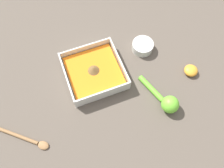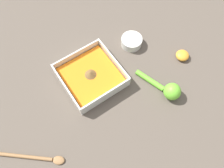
# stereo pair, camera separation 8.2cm
# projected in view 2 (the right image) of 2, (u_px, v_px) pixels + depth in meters

# --- Properties ---
(ground_plane) EXTENTS (4.00, 4.00, 0.00)m
(ground_plane) POSITION_uv_depth(u_px,v_px,m) (99.00, 74.00, 0.87)
(ground_plane) COLOR brown
(square_dish) EXTENTS (0.22, 0.22, 0.06)m
(square_dish) POSITION_uv_depth(u_px,v_px,m) (91.00, 76.00, 0.84)
(square_dish) COLOR silver
(square_dish) RESTS_ON ground_plane
(spice_bowl) EXTENTS (0.09, 0.09, 0.04)m
(spice_bowl) POSITION_uv_depth(u_px,v_px,m) (132.00, 42.00, 0.92)
(spice_bowl) COLOR silver
(spice_bowl) RESTS_ON ground_plane
(lemon_squeezer) EXTENTS (0.18, 0.09, 0.06)m
(lemon_squeezer) POSITION_uv_depth(u_px,v_px,m) (168.00, 90.00, 0.81)
(lemon_squeezer) COLOR #6BC633
(lemon_squeezer) RESTS_ON ground_plane
(lemon_half) EXTENTS (0.05, 0.05, 0.03)m
(lemon_half) POSITION_uv_depth(u_px,v_px,m) (182.00, 55.00, 0.89)
(lemon_half) COLOR orange
(lemon_half) RESTS_ON ground_plane
(wooden_spoon) EXTENTS (0.17, 0.19, 0.01)m
(wooden_spoon) POSITION_uv_depth(u_px,v_px,m) (33.00, 158.00, 0.73)
(wooden_spoon) COLOR olive
(wooden_spoon) RESTS_ON ground_plane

